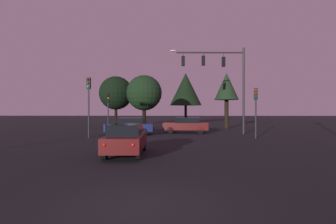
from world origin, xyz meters
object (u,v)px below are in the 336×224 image
(traffic_signal_mast_arm, at_px, (221,73))
(traffic_light_corner_left, at_px, (89,95))
(traffic_light_corner_right, at_px, (256,103))
(car_nearside_lane, at_px, (126,139))
(tree_right_cluster, at_px, (144,93))
(car_crossing_left, at_px, (130,126))
(tree_left_far, at_px, (227,87))
(tree_center_horizon, at_px, (186,89))
(tree_behind_sign, at_px, (116,93))
(traffic_light_median, at_px, (108,105))
(car_crossing_right, at_px, (186,125))

(traffic_signal_mast_arm, bearing_deg, traffic_light_corner_left, -159.88)
(traffic_signal_mast_arm, distance_m, traffic_light_corner_right, 5.51)
(car_nearside_lane, xyz_separation_m, tree_right_cluster, (-1.50, 20.07, 3.50))
(traffic_light_corner_right, xyz_separation_m, tree_right_cluster, (-10.08, 11.92, 1.50))
(traffic_signal_mast_arm, xyz_separation_m, car_crossing_left, (-8.35, -0.98, -4.89))
(traffic_light_corner_left, height_order, traffic_light_corner_right, traffic_light_corner_left)
(car_crossing_left, bearing_deg, car_nearside_lane, -81.21)
(car_nearside_lane, distance_m, tree_left_far, 22.91)
(tree_center_horizon, bearing_deg, tree_behind_sign, -135.97)
(traffic_signal_mast_arm, xyz_separation_m, traffic_light_median, (-11.41, 3.36, -2.88))
(traffic_light_median, bearing_deg, traffic_signal_mast_arm, -16.42)
(traffic_light_corner_left, relative_size, tree_center_horizon, 0.57)
(traffic_signal_mast_arm, relative_size, tree_behind_sign, 1.18)
(car_nearside_lane, relative_size, tree_behind_sign, 0.68)
(car_crossing_left, bearing_deg, car_crossing_right, 22.14)
(car_crossing_left, bearing_deg, tree_right_cluster, 88.27)
(traffic_signal_mast_arm, distance_m, tree_center_horizon, 20.91)
(car_crossing_left, relative_size, tree_right_cluster, 0.68)
(traffic_signal_mast_arm, relative_size, traffic_light_corner_left, 1.66)
(traffic_light_corner_left, distance_m, car_crossing_right, 9.80)
(traffic_signal_mast_arm, height_order, car_crossing_right, traffic_signal_mast_arm)
(tree_right_cluster, bearing_deg, tree_center_horizon, 67.58)
(traffic_light_corner_right, distance_m, tree_right_cluster, 15.68)
(car_nearside_lane, bearing_deg, car_crossing_left, 98.79)
(tree_right_cluster, bearing_deg, traffic_light_corner_left, -104.46)
(traffic_light_median, relative_size, tree_left_far, 0.58)
(traffic_light_corner_right, height_order, tree_right_cluster, tree_right_cluster)
(car_nearside_lane, relative_size, tree_center_horizon, 0.55)
(traffic_light_corner_left, distance_m, tree_center_horizon, 26.31)
(traffic_light_median, height_order, car_crossing_right, traffic_light_median)
(tree_behind_sign, bearing_deg, traffic_signal_mast_arm, -42.73)
(car_nearside_lane, xyz_separation_m, tree_center_horizon, (3.89, 33.13, 4.92))
(traffic_light_median, distance_m, tree_behind_sign, 8.28)
(traffic_signal_mast_arm, relative_size, traffic_light_median, 2.03)
(traffic_signal_mast_arm, relative_size, tree_center_horizon, 0.95)
(car_nearside_lane, distance_m, tree_right_cluster, 20.42)
(traffic_signal_mast_arm, height_order, traffic_light_corner_right, traffic_signal_mast_arm)
(car_nearside_lane, height_order, tree_left_far, tree_left_far)
(traffic_signal_mast_arm, distance_m, traffic_light_median, 12.23)
(traffic_signal_mast_arm, xyz_separation_m, traffic_light_corner_left, (-11.12, -4.07, -2.31))
(traffic_signal_mast_arm, relative_size, tree_right_cluster, 1.24)
(car_crossing_left, bearing_deg, traffic_light_median, 125.08)
(car_crossing_left, height_order, tree_right_cluster, tree_right_cluster)
(traffic_light_corner_left, distance_m, car_nearside_lane, 9.82)
(tree_right_cluster, bearing_deg, traffic_light_corner_right, -49.79)
(traffic_light_corner_left, distance_m, tree_left_far, 18.16)
(car_crossing_right, xyz_separation_m, tree_center_horizon, (0.51, 19.63, 4.92))
(traffic_light_corner_left, relative_size, car_nearside_lane, 1.04)
(tree_left_far, bearing_deg, traffic_light_corner_right, -89.77)
(tree_left_far, bearing_deg, tree_right_cluster, -175.57)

